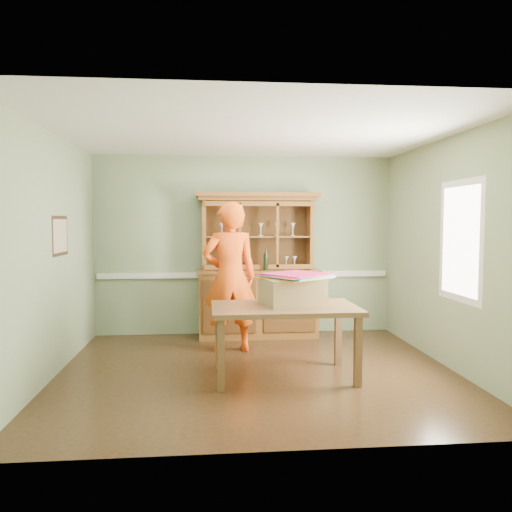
{
  "coord_description": "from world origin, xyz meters",
  "views": [
    {
      "loc": [
        -0.53,
        -5.58,
        1.72
      ],
      "look_at": [
        0.03,
        0.4,
        1.3
      ],
      "focal_mm": 35.0,
      "sensor_mm": 36.0,
      "label": 1
    }
  ],
  "objects": [
    {
      "name": "wall_back",
      "position": [
        0.0,
        2.0,
        1.35
      ],
      "size": [
        4.5,
        0.0,
        4.5
      ],
      "primitive_type": "plane",
      "rotation": [
        1.57,
        0.0,
        0.0
      ],
      "color": "gray",
      "rests_on": "floor"
    },
    {
      "name": "framed_map",
      "position": [
        -2.23,
        0.3,
        1.55
      ],
      "size": [
        0.03,
        0.6,
        0.46
      ],
      "color": "#312213",
      "rests_on": "wall_left"
    },
    {
      "name": "wall_front",
      "position": [
        0.0,
        -2.0,
        1.35
      ],
      "size": [
        4.5,
        0.0,
        4.5
      ],
      "primitive_type": "plane",
      "rotation": [
        -1.57,
        0.0,
        0.0
      ],
      "color": "gray",
      "rests_on": "floor"
    },
    {
      "name": "person",
      "position": [
        -0.27,
        0.95,
        0.98
      ],
      "size": [
        0.77,
        0.56,
        1.97
      ],
      "primitive_type": "imported",
      "rotation": [
        0.0,
        0.0,
        3.26
      ],
      "color": "#F9530F",
      "rests_on": "floor"
    },
    {
      "name": "china_hutch",
      "position": [
        0.18,
        1.76,
        0.75
      ],
      "size": [
        1.82,
        0.6,
        2.13
      ],
      "color": "brown",
      "rests_on": "floor"
    },
    {
      "name": "window_panel",
      "position": [
        2.23,
        -0.3,
        1.5
      ],
      "size": [
        0.03,
        0.96,
        1.36
      ],
      "color": "white",
      "rests_on": "wall_right"
    },
    {
      "name": "floor",
      "position": [
        0.0,
        0.0,
        0.0
      ],
      "size": [
        4.5,
        4.5,
        0.0
      ],
      "primitive_type": "plane",
      "color": "#432815",
      "rests_on": "ground"
    },
    {
      "name": "wall_right",
      "position": [
        2.25,
        0.0,
        1.35
      ],
      "size": [
        0.0,
        4.0,
        4.0
      ],
      "primitive_type": "plane",
      "rotation": [
        1.57,
        0.0,
        -1.57
      ],
      "color": "gray",
      "rests_on": "floor"
    },
    {
      "name": "kite_stack",
      "position": [
        0.42,
        -0.18,
        1.12
      ],
      "size": [
        0.83,
        0.83,
        0.05
      ],
      "rotation": [
        0.0,
        0.0,
        0.63
      ],
      "color": "#FDA11F",
      "rests_on": "cardboard_box"
    },
    {
      "name": "wall_left",
      "position": [
        -2.25,
        0.0,
        1.35
      ],
      "size": [
        0.0,
        4.0,
        4.0
      ],
      "primitive_type": "plane",
      "rotation": [
        1.57,
        0.0,
        1.57
      ],
      "color": "gray",
      "rests_on": "floor"
    },
    {
      "name": "dining_table",
      "position": [
        0.28,
        -0.24,
        0.7
      ],
      "size": [
        1.59,
        0.96,
        0.79
      ],
      "rotation": [
        0.0,
        0.0,
        0.01
      ],
      "color": "brown",
      "rests_on": "floor"
    },
    {
      "name": "chair_rail",
      "position": [
        0.0,
        1.98,
        0.9
      ],
      "size": [
        4.41,
        0.05,
        0.08
      ],
      "primitive_type": "cube",
      "color": "white",
      "rests_on": "wall_back"
    },
    {
      "name": "cardboard_box",
      "position": [
        0.38,
        -0.16,
        0.94
      ],
      "size": [
        0.73,
        0.64,
        0.3
      ],
      "primitive_type": "cube",
      "rotation": [
        0.0,
        0.0,
        0.23
      ],
      "color": "olive",
      "rests_on": "dining_table"
    },
    {
      "name": "ceiling",
      "position": [
        0.0,
        0.0,
        2.7
      ],
      "size": [
        4.5,
        4.5,
        0.0
      ],
      "primitive_type": "plane",
      "rotation": [
        3.14,
        0.0,
        0.0
      ],
      "color": "white",
      "rests_on": "wall_back"
    }
  ]
}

